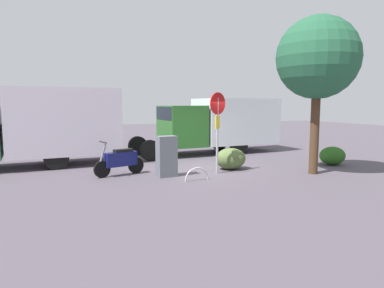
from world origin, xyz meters
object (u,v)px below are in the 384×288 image
(utility_cabinet, at_px, (167,156))
(bike_rack_hoop, at_px, (197,180))
(box_truck_near, at_px, (218,122))
(motorcycle, at_px, (120,160))
(street_tree, at_px, (318,59))
(stop_sign, at_px, (218,120))
(box_truck_far, at_px, (39,124))

(utility_cabinet, relative_size, bike_rack_hoop, 1.61)
(box_truck_near, bearing_deg, bike_rack_hoop, 54.32)
(motorcycle, bearing_deg, utility_cabinet, 135.49)
(motorcycle, distance_m, street_tree, 7.51)
(street_tree, xyz_separation_m, utility_cabinet, (4.90, -1.45, -3.26))
(bike_rack_hoop, bearing_deg, street_tree, 172.92)
(stop_sign, height_order, street_tree, street_tree)
(box_truck_near, height_order, motorcycle, box_truck_near)
(street_tree, bearing_deg, box_truck_near, -82.60)
(bike_rack_hoop, bearing_deg, motorcycle, -39.19)
(box_truck_near, distance_m, bike_rack_hoop, 6.58)
(box_truck_far, distance_m, bike_rack_hoop, 6.77)
(motorcycle, relative_size, stop_sign, 0.63)
(bike_rack_hoop, bearing_deg, box_truck_near, -122.32)
(box_truck_far, xyz_separation_m, bike_rack_hoop, (-4.70, 4.58, -1.66))
(box_truck_near, xyz_separation_m, box_truck_far, (8.12, 0.83, 0.13))
(motorcycle, bearing_deg, box_truck_near, -161.56)
(utility_cabinet, xyz_separation_m, bike_rack_hoop, (-0.70, 0.93, -0.68))
(utility_cabinet, height_order, bike_rack_hoop, utility_cabinet)
(box_truck_near, height_order, bike_rack_hoop, box_truck_near)
(box_truck_far, xyz_separation_m, street_tree, (-8.89, 5.10, 2.29))
(stop_sign, height_order, utility_cabinet, stop_sign)
(street_tree, distance_m, utility_cabinet, 6.06)
(street_tree, bearing_deg, utility_cabinet, -16.53)
(box_truck_near, bearing_deg, street_tree, 94.03)
(box_truck_near, xyz_separation_m, utility_cabinet, (4.13, 4.48, -0.85))
(stop_sign, distance_m, utility_cabinet, 2.16)
(stop_sign, bearing_deg, box_truck_far, -33.41)
(box_truck_near, xyz_separation_m, street_tree, (-0.77, 5.93, 2.42))
(street_tree, xyz_separation_m, bike_rack_hoop, (4.19, -0.52, -3.94))
(box_truck_near, relative_size, box_truck_far, 0.96)
(box_truck_near, relative_size, street_tree, 1.38)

